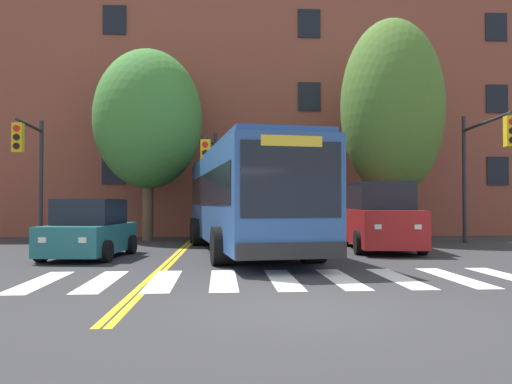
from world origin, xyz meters
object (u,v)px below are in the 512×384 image
Objects in this scene: car_red_far_lane at (379,218)px; street_tree_curbside_large at (392,108)px; traffic_light_far_corner at (31,159)px; traffic_light_overhead at (211,168)px; street_tree_curbside_small at (148,119)px; traffic_light_near_corner at (482,154)px; city_bus at (244,197)px; car_teal_near_lane at (90,231)px; car_grey_behind_bus at (245,218)px.

street_tree_curbside_large reaches higher than car_red_far_lane.
traffic_light_far_corner is at bearing -173.94° from street_tree_curbside_large.
street_tree_curbside_small is (-2.77, 1.66, 2.21)m from traffic_light_overhead.
street_tree_curbside_small is at bearing 164.20° from traffic_light_near_corner.
city_bus is 3.68m from traffic_light_overhead.
city_bus is at bearing 21.13° from car_teal_near_lane.
city_bus is 2.25× the size of car_red_far_lane.
traffic_light_far_corner is (-3.22, 3.90, 2.44)m from car_teal_near_lane.
street_tree_curbside_small reaches higher than car_red_far_lane.
city_bus reaches higher than car_grey_behind_bus.
car_grey_behind_bus is 1.07× the size of traffic_light_overhead.
car_red_far_lane is at bearing -66.59° from car_grey_behind_bus.
city_bus is 3.12× the size of car_teal_near_lane.
car_teal_near_lane is 0.75× the size of traffic_light_near_corner.
street_tree_curbside_large is at bearing 30.12° from city_bus.
car_grey_behind_bus is at bearing 132.29° from street_tree_curbside_large.
car_teal_near_lane is 14.00m from traffic_light_near_corner.
traffic_light_far_corner is at bearing -143.69° from street_tree_curbside_small.
traffic_light_far_corner reaches higher than car_grey_behind_bus.
city_bus is 8.19m from traffic_light_far_corner.
traffic_light_overhead is at bearing 9.78° from traffic_light_far_corner.
street_tree_curbside_small reaches higher than traffic_light_near_corner.
traffic_light_near_corner is 4.09m from street_tree_curbside_large.
street_tree_curbside_small reaches higher than city_bus.
traffic_light_near_corner is at bearing 14.59° from car_red_far_lane.
street_tree_curbside_small is (3.81, 2.80, 1.97)m from traffic_light_far_corner.
car_red_far_lane is 0.65× the size of street_tree_curbside_small.
traffic_light_far_corner is 1.06× the size of traffic_light_overhead.
car_red_far_lane is 1.09× the size of traffic_light_far_corner.
traffic_light_far_corner is 6.68m from traffic_light_overhead.
car_teal_near_lane is 0.78× the size of car_grey_behind_bus.
car_teal_near_lane is 0.79× the size of traffic_light_far_corner.
traffic_light_near_corner is (4.21, 1.10, 2.31)m from car_red_far_lane.
car_red_far_lane reaches higher than car_teal_near_lane.
city_bus is 1.29× the size of street_tree_curbside_large.
street_tree_curbside_small is at bearing 148.98° from traffic_light_overhead.
city_bus is 2.47× the size of traffic_light_far_corner.
street_tree_curbside_small reaches higher than traffic_light_far_corner.
city_bus reaches higher than car_teal_near_lane.
street_tree_curbside_small is at bearing 85.01° from car_teal_near_lane.
traffic_light_overhead is (6.57, 1.13, -0.24)m from traffic_light_far_corner.
car_grey_behind_bus is 8.03m from street_tree_curbside_small.
traffic_light_far_corner is 14.29m from street_tree_curbside_large.
street_tree_curbside_large is (-2.61, 2.32, 2.14)m from traffic_light_near_corner.
traffic_light_far_corner is at bearing 164.66° from city_bus.
street_tree_curbside_large is at bearing 6.06° from traffic_light_far_corner.
car_teal_near_lane is 0.47× the size of street_tree_curbside_small.
car_red_far_lane is 1.16× the size of traffic_light_overhead.
street_tree_curbside_small is at bearing -130.13° from car_grey_behind_bus.
traffic_light_near_corner is (8.85, 1.30, 1.60)m from city_bus.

